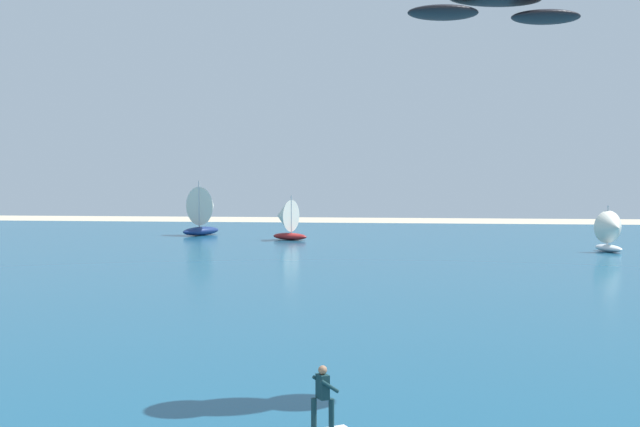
% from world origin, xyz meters
% --- Properties ---
extents(ocean, '(160.00, 90.00, 0.10)m').
position_xyz_m(ocean, '(0.00, 51.52, 0.05)').
color(ocean, navy).
rests_on(ocean, ground).
extents(kitesurfer, '(1.95, 1.52, 1.67)m').
position_xyz_m(kitesurfer, '(0.24, 14.81, 0.70)').
color(kitesurfer, white).
rests_on(kitesurfer, ocean).
extents(kite, '(5.50, 3.19, 0.79)m').
position_xyz_m(kite, '(4.94, 19.52, 11.22)').
color(kite, black).
extents(sailboat_far_left, '(4.57, 5.01, 5.56)m').
position_xyz_m(sailboat_far_left, '(-17.91, 75.29, 2.65)').
color(sailboat_far_left, navy).
rests_on(sailboat_far_left, ocean).
extents(sailboat_trailing, '(3.80, 3.40, 4.28)m').
position_xyz_m(sailboat_trailing, '(-8.91, 70.28, 2.06)').
color(sailboat_trailing, maroon).
rests_on(sailboat_trailing, ocean).
extents(sailboat_anchored_offshore, '(2.97, 3.32, 3.73)m').
position_xyz_m(sailboat_anchored_offshore, '(18.90, 61.22, 1.81)').
color(sailboat_anchored_offshore, white).
rests_on(sailboat_anchored_offshore, ocean).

